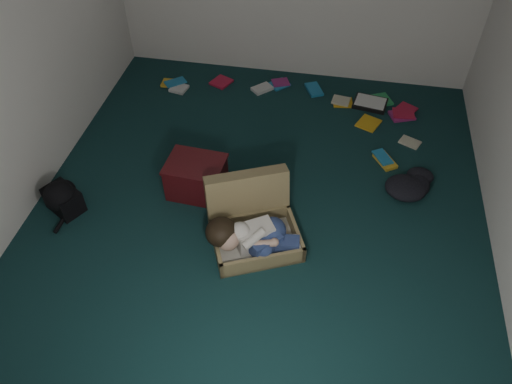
% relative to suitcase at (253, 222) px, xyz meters
% --- Properties ---
extents(floor, '(4.50, 4.50, 0.00)m').
position_rel_suitcase_xyz_m(floor, '(-0.00, 0.31, -0.15)').
color(floor, '#0F2B2C').
rests_on(floor, ground).
extents(wall_left, '(0.00, 4.50, 4.50)m').
position_rel_suitcase_xyz_m(wall_left, '(-2.00, 0.31, 1.15)').
color(wall_left, white).
rests_on(wall_left, ground).
extents(suitcase, '(0.92, 0.91, 0.52)m').
position_rel_suitcase_xyz_m(suitcase, '(0.00, 0.00, 0.00)').
color(suitcase, '#8E7B4E').
rests_on(suitcase, floor).
extents(person, '(0.78, 0.42, 0.32)m').
position_rel_suitcase_xyz_m(person, '(0.03, -0.18, 0.04)').
color(person, silver).
rests_on(person, suitcase).
extents(maroon_bin, '(0.53, 0.43, 0.35)m').
position_rel_suitcase_xyz_m(maroon_bin, '(-0.60, 0.41, 0.02)').
color(maroon_bin, '#420D11').
rests_on(maroon_bin, floor).
extents(backpack, '(0.51, 0.48, 0.24)m').
position_rel_suitcase_xyz_m(backpack, '(-1.70, -0.01, -0.03)').
color(backpack, black).
rests_on(backpack, floor).
extents(clothing_pile, '(0.56, 0.50, 0.15)m').
position_rel_suitcase_xyz_m(clothing_pile, '(1.36, 0.81, -0.08)').
color(clothing_pile, black).
rests_on(clothing_pile, floor).
extents(paper_tray, '(0.40, 0.33, 0.05)m').
position_rel_suitcase_xyz_m(paper_tray, '(0.95, 2.06, -0.13)').
color(paper_tray, black).
rests_on(paper_tray, floor).
extents(book_scatter, '(2.92, 1.40, 0.02)m').
position_rel_suitcase_xyz_m(book_scatter, '(0.33, 1.95, -0.14)').
color(book_scatter, gold).
rests_on(book_scatter, floor).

